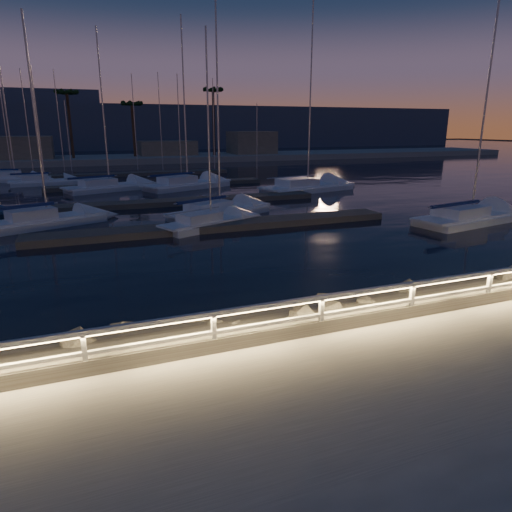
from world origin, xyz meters
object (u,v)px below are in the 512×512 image
object	(u,v)px
sailboat_a	(45,219)
sailboat_g	(185,184)
guard_rail	(382,296)
sailboat_d	(469,216)
sailboat_k	(107,186)
sailboat_m	(14,178)
sailboat_n	(43,181)
sailboat_b	(209,222)
sailboat_h	(305,186)
sailboat_c	(218,211)

from	to	relation	value
sailboat_a	sailboat_g	bearing A→B (deg)	27.67
guard_rail	sailboat_d	bearing A→B (deg)	37.65
sailboat_k	sailboat_m	size ratio (longest dim) A/B	1.20
sailboat_m	sailboat_n	size ratio (longest dim) A/B	1.02
guard_rail	sailboat_b	world-z (taller)	sailboat_b
sailboat_k	guard_rail	bearing A→B (deg)	-102.07
sailboat_a	guard_rail	bearing A→B (deg)	-86.93
guard_rail	sailboat_g	size ratio (longest dim) A/B	2.76
sailboat_h	sailboat_n	distance (m)	27.73
sailboat_g	sailboat_k	distance (m)	7.48
sailboat_a	sailboat_n	xyz separation A→B (m)	(-1.28, 22.82, -0.03)
sailboat_d	sailboat_k	world-z (taller)	sailboat_d
guard_rail	sailboat_c	world-z (taller)	sailboat_c
sailboat_d	sailboat_c	bearing A→B (deg)	141.09
sailboat_c	sailboat_g	bearing A→B (deg)	60.58
sailboat_h	sailboat_k	world-z (taller)	sailboat_h
sailboat_b	sailboat_c	xyz separation A→B (m)	(1.56, 3.32, 0.03)
sailboat_c	sailboat_h	bearing A→B (deg)	13.87
sailboat_b	sailboat_k	distance (m)	20.33
sailboat_a	sailboat_d	world-z (taller)	sailboat_d
sailboat_g	sailboat_n	distance (m)	15.79
sailboat_a	sailboat_b	world-z (taller)	sailboat_a
sailboat_d	sailboat_g	size ratio (longest dim) A/B	0.94
sailboat_b	sailboat_k	bearing A→B (deg)	80.16
sailboat_c	sailboat_d	size ratio (longest dim) A/B	0.90
sailboat_b	sailboat_g	world-z (taller)	sailboat_g
sailboat_h	sailboat_m	bearing A→B (deg)	131.81
sailboat_k	sailboat_n	distance (m)	9.35
sailboat_c	sailboat_d	world-z (taller)	sailboat_d
sailboat_k	sailboat_d	bearing A→B (deg)	-69.86
guard_rail	sailboat_d	xyz separation A→B (m)	(15.50, 11.96, -0.94)
guard_rail	sailboat_n	size ratio (longest dim) A/B	3.67
sailboat_c	sailboat_k	size ratio (longest dim) A/B	0.92
sailboat_c	sailboat_g	xyz separation A→B (m)	(1.24, 15.31, 0.05)
sailboat_k	sailboat_n	bearing A→B (deg)	110.20
sailboat_b	sailboat_k	size ratio (longest dim) A/B	0.77
sailboat_a	sailboat_d	xyz separation A→B (m)	(25.34, -8.71, -0.01)
sailboat_n	sailboat_m	bearing A→B (deg)	122.68
sailboat_h	sailboat_k	bearing A→B (deg)	144.27
sailboat_h	guard_rail	bearing A→B (deg)	-126.61
sailboat_d	sailboat_m	world-z (taller)	sailboat_d
guard_rail	sailboat_b	size ratio (longest dim) A/B	3.87
sailboat_a	sailboat_h	bearing A→B (deg)	-1.88
sailboat_d	sailboat_n	size ratio (longest dim) A/B	1.25
sailboat_h	sailboat_m	world-z (taller)	sailboat_h
sailboat_c	sailboat_k	bearing A→B (deg)	85.66
guard_rail	sailboat_a	size ratio (longest dim) A/B	3.56
guard_rail	sailboat_m	bearing A→B (deg)	106.69
sailboat_g	sailboat_m	size ratio (longest dim) A/B	1.30
guard_rail	sailboat_k	world-z (taller)	sailboat_k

